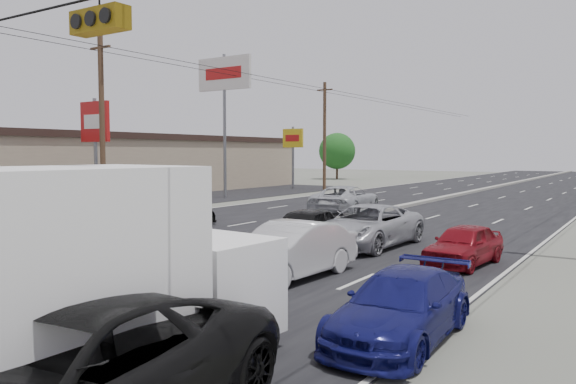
% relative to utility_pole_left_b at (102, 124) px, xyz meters
% --- Properties ---
extents(road_surface, '(20.00, 160.00, 0.02)m').
position_rel_utility_pole_left_b_xyz_m(road_surface, '(12.50, 15.00, -5.11)').
color(road_surface, black).
rests_on(road_surface, ground).
extents(center_median, '(0.50, 160.00, 0.20)m').
position_rel_utility_pole_left_b_xyz_m(center_median, '(12.50, 15.00, -5.01)').
color(center_median, gray).
rests_on(center_median, ground).
extents(strip_mall, '(12.00, 42.00, 4.60)m').
position_rel_utility_pole_left_b_xyz_m(strip_mall, '(-13.50, 10.00, -2.81)').
color(strip_mall, tan).
rests_on(strip_mall, ground).
extents(parking_lot, '(10.00, 42.00, 0.02)m').
position_rel_utility_pole_left_b_xyz_m(parking_lot, '(-4.50, 10.00, -5.11)').
color(parking_lot, black).
rests_on(parking_lot, ground).
extents(utility_pole_left_b, '(1.60, 0.30, 10.00)m').
position_rel_utility_pole_left_b_xyz_m(utility_pole_left_b, '(0.00, 0.00, 0.00)').
color(utility_pole_left_b, '#422D1E').
rests_on(utility_pole_left_b, ground).
extents(utility_pole_left_c, '(1.60, 0.30, 10.00)m').
position_rel_utility_pole_left_b_xyz_m(utility_pole_left_c, '(0.00, 25.00, 0.00)').
color(utility_pole_left_c, '#422D1E').
rests_on(utility_pole_left_c, ground).
extents(pole_sign_mid, '(2.60, 0.25, 7.00)m').
position_rel_utility_pole_left_b_xyz_m(pole_sign_mid, '(-4.50, 3.00, 0.01)').
color(pole_sign_mid, slate).
rests_on(pole_sign_mid, ground).
extents(pole_sign_billboard, '(5.00, 0.25, 11.00)m').
position_rel_utility_pole_left_b_xyz_m(pole_sign_billboard, '(-2.00, 13.00, 3.76)').
color(pole_sign_billboard, slate).
rests_on(pole_sign_billboard, ground).
extents(pole_sign_far, '(2.20, 0.25, 6.00)m').
position_rel_utility_pole_left_b_xyz_m(pole_sign_far, '(-3.50, 25.00, -0.70)').
color(pole_sign_far, slate).
rests_on(pole_sign_far, ground).
extents(tree_left_far, '(4.80, 4.80, 6.12)m').
position_rel_utility_pole_left_b_xyz_m(tree_left_far, '(-9.50, 45.00, -1.39)').
color(tree_left_far, '#382619').
rests_on(tree_left_far, ground).
extents(box_truck, '(2.73, 6.65, 3.30)m').
position_rel_utility_pole_left_b_xyz_m(box_truck, '(19.19, -15.79, -3.41)').
color(box_truck, black).
rests_on(box_truck, ground).
extents(red_sedan, '(1.91, 4.87, 1.58)m').
position_rel_utility_pole_left_b_xyz_m(red_sedan, '(13.96, -10.99, -4.32)').
color(red_sedan, '#930C09').
rests_on(red_sedan, ground).
extents(black_suv, '(3.45, 6.37, 1.70)m').
position_rel_utility_pole_left_b_xyz_m(black_suv, '(20.34, -16.70, -4.26)').
color(black_suv, black).
rests_on(black_suv, ground).
extents(queue_car_a, '(2.19, 4.59, 1.52)m').
position_rel_utility_pole_left_b_xyz_m(queue_car_a, '(15.50, -3.61, -4.35)').
color(queue_car_a, black).
rests_on(queue_car_a, ground).
extents(queue_car_b, '(1.90, 4.79, 1.55)m').
position_rel_utility_pole_left_b_xyz_m(queue_car_b, '(17.57, -7.70, -4.33)').
color(queue_car_b, silver).
rests_on(queue_car_b, ground).
extents(queue_car_c, '(2.72, 5.63, 1.54)m').
position_rel_utility_pole_left_b_xyz_m(queue_car_c, '(17.05, -1.67, -4.34)').
color(queue_car_c, '#A8A9B0').
rests_on(queue_car_c, ground).
extents(queue_car_d, '(1.91, 4.41, 1.26)m').
position_rel_utility_pole_left_b_xyz_m(queue_car_d, '(22.10, -10.82, -4.48)').
color(queue_car_d, navy).
rests_on(queue_car_d, ground).
extents(queue_car_e, '(1.85, 3.86, 1.27)m').
position_rel_utility_pole_left_b_xyz_m(queue_car_e, '(21.05, -3.15, -4.47)').
color(queue_car_e, maroon).
rests_on(queue_car_e, ground).
extents(oncoming_near, '(2.18, 4.69, 1.33)m').
position_rel_utility_pole_left_b_xyz_m(oncoming_near, '(7.40, -1.80, -4.44)').
color(oncoming_near, black).
rests_on(oncoming_near, ground).
extents(oncoming_far, '(3.43, 6.10, 1.61)m').
position_rel_utility_pole_left_b_xyz_m(oncoming_far, '(11.10, 8.00, -4.30)').
color(oncoming_far, '#AFB2B7').
rests_on(oncoming_far, ground).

